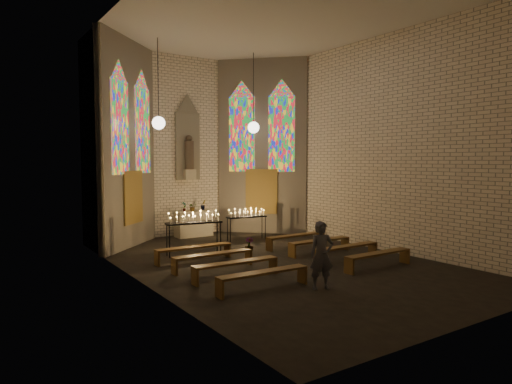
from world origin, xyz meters
TOP-DOWN VIEW (x-y plane):
  - floor at (0.00, 0.00)m, footprint 12.00×12.00m
  - room at (-0.00, 3.37)m, footprint 8.22×12.43m
  - altar at (0.00, 5.45)m, footprint 1.40×0.60m
  - flower_vase_left at (-0.38, 5.47)m, footprint 0.23×0.20m
  - flower_vase_center at (-0.09, 5.36)m, footprint 0.35×0.31m
  - flower_vase_right at (0.47, 5.54)m, footprint 0.26×0.23m
  - aisle_flower_pot at (0.12, 1.64)m, footprint 0.35×0.35m
  - votive_stand_left at (-1.50, 2.30)m, footprint 1.80×0.68m
  - votive_stand_right at (1.27, 3.60)m, footprint 1.54×0.56m
  - pew_left_0 at (-1.91, 1.48)m, footprint 2.31×0.36m
  - pew_right_0 at (1.91, 1.48)m, footprint 2.31×0.36m
  - pew_left_1 at (-1.91, 0.28)m, footprint 2.31×0.36m
  - pew_right_1 at (1.91, 0.28)m, footprint 2.31×0.36m
  - pew_left_2 at (-1.91, -0.92)m, footprint 2.31×0.36m
  - pew_right_2 at (1.91, -0.92)m, footprint 2.31×0.36m
  - pew_left_3 at (-1.91, -2.12)m, footprint 2.31×0.36m
  - pew_right_3 at (1.91, -2.12)m, footprint 2.31×0.36m
  - visitor at (-0.72, -2.76)m, footprint 0.66×0.55m

SIDE VIEW (x-z plane):
  - floor at x=0.00m, z-range 0.00..0.00m
  - aisle_flower_pot at x=0.12m, z-range 0.00..0.48m
  - pew_left_0 at x=-1.91m, z-range 0.14..0.58m
  - pew_right_0 at x=1.91m, z-range 0.14..0.58m
  - pew_left_1 at x=-1.91m, z-range 0.14..0.58m
  - pew_right_1 at x=1.91m, z-range 0.14..0.58m
  - pew_left_2 at x=-1.91m, z-range 0.14..0.58m
  - pew_right_2 at x=1.91m, z-range 0.14..0.58m
  - pew_left_3 at x=-1.91m, z-range 0.14..0.58m
  - pew_right_3 at x=1.91m, z-range 0.14..0.58m
  - altar at x=0.00m, z-range 0.00..1.00m
  - visitor at x=-0.72m, z-range 0.00..1.56m
  - votive_stand_right at x=1.27m, z-range 0.40..1.51m
  - votive_stand_left at x=-1.50m, z-range 0.46..1.75m
  - flower_vase_center at x=-0.09m, z-range 1.00..1.34m
  - flower_vase_left at x=-0.38m, z-range 1.00..1.37m
  - flower_vase_right at x=0.47m, z-range 1.00..1.40m
  - room at x=0.00m, z-range 0.21..7.22m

